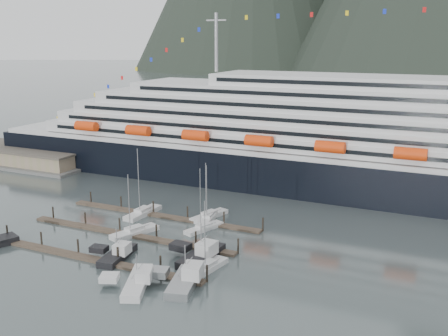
{
  "coord_description": "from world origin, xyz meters",
  "views": [
    {
      "loc": [
        55.33,
        -80.26,
        39.32
      ],
      "look_at": [
        7.73,
        22.0,
        11.42
      ],
      "focal_mm": 42.0,
      "sensor_mm": 36.0,
      "label": 1
    }
  ],
  "objects": [
    {
      "name": "warehouse",
      "position": [
        -72.0,
        42.0,
        2.25
      ],
      "size": [
        46.0,
        20.0,
        5.8
      ],
      "color": "#595956",
      "rests_on": "ground"
    },
    {
      "name": "sailboat_g",
      "position": [
        4.96,
        19.99,
        0.41
      ],
      "size": [
        5.33,
        10.63,
        13.35
      ],
      "rotation": [
        0.0,
        0.0,
        1.29
      ],
      "color": "silver",
      "rests_on": "ground"
    },
    {
      "name": "trawler_d",
      "position": [
        16.01,
        -11.14,
        0.94
      ],
      "size": [
        10.16,
        13.16,
        7.53
      ],
      "rotation": [
        0.0,
        0.0,
        1.83
      ],
      "color": "#939698",
      "rests_on": "ground"
    },
    {
      "name": "sailboat_h",
      "position": [
        17.07,
        -4.65,
        0.42
      ],
      "size": [
        3.96,
        9.2,
        13.29
      ],
      "rotation": [
        0.0,
        0.0,
        1.41
      ],
      "color": "silver",
      "rests_on": "ground"
    },
    {
      "name": "dock_far",
      "position": [
        -4.93,
        16.05,
        0.31
      ],
      "size": [
        48.18,
        2.28,
        3.2
      ],
      "color": "#3F3329",
      "rests_on": "ground"
    },
    {
      "name": "cruise_ship",
      "position": [
        30.03,
        54.94,
        12.04
      ],
      "size": [
        210.0,
        30.4,
        50.3
      ],
      "color": "black",
      "rests_on": "ground"
    },
    {
      "name": "sailboat_d",
      "position": [
        7.48,
        12.48,
        0.41
      ],
      "size": [
        5.41,
        9.78,
        14.01
      ],
      "rotation": [
        0.0,
        0.0,
        1.22
      ],
      "color": "silver",
      "rests_on": "ground"
    },
    {
      "name": "dock_mid",
      "position": [
        -4.93,
        3.05,
        0.31
      ],
      "size": [
        48.18,
        2.28,
        3.2
      ],
      "color": "#3F3329",
      "rests_on": "ground"
    },
    {
      "name": "sailboat_c",
      "position": [
        -4.27,
        4.07,
        0.43
      ],
      "size": [
        6.41,
        11.0,
        13.6
      ],
      "rotation": [
        0.0,
        0.0,
        1.22
      ],
      "color": "silver",
      "rests_on": "ground"
    },
    {
      "name": "ground",
      "position": [
        0.0,
        0.0,
        0.0
      ],
      "size": [
        1600.0,
        1600.0,
        0.0
      ],
      "primitive_type": "plane",
      "color": "#4D5B5B",
      "rests_on": "ground"
    },
    {
      "name": "trawler_c",
      "position": [
        9.18,
        -15.05,
        0.82
      ],
      "size": [
        9.86,
        12.3,
        6.1
      ],
      "rotation": [
        0.0,
        0.0,
        1.97
      ],
      "color": "silver",
      "rests_on": "ground"
    },
    {
      "name": "sailboat_f",
      "position": [
        5.53,
        18.36,
        0.42
      ],
      "size": [
        3.64,
        8.83,
        13.18
      ],
      "rotation": [
        0.0,
        0.0,
        1.71
      ],
      "color": "silver",
      "rests_on": "ground"
    },
    {
      "name": "trawler_e",
      "position": [
        13.87,
        -1.34,
        0.96
      ],
      "size": [
        9.16,
        12.01,
        7.7
      ],
      "rotation": [
        0.0,
        0.0,
        1.51
      ],
      "color": "black",
      "rests_on": "ground"
    },
    {
      "name": "trawler_b",
      "position": [
        -0.31,
        -7.38,
        0.85
      ],
      "size": [
        7.89,
        10.33,
        6.45
      ],
      "rotation": [
        0.0,
        0.0,
        1.71
      ],
      "color": "black",
      "rests_on": "ground"
    },
    {
      "name": "sailboat_e",
      "position": [
        -9.68,
        15.24,
        0.45
      ],
      "size": [
        3.5,
        11.23,
        16.28
      ],
      "rotation": [
        0.0,
        0.0,
        1.52
      ],
      "color": "silver",
      "rests_on": "ground"
    },
    {
      "name": "dock_near",
      "position": [
        -4.93,
        -9.95,
        0.31
      ],
      "size": [
        48.18,
        2.28,
        3.2
      ],
      "color": "#3F3329",
      "rests_on": "ground"
    }
  ]
}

